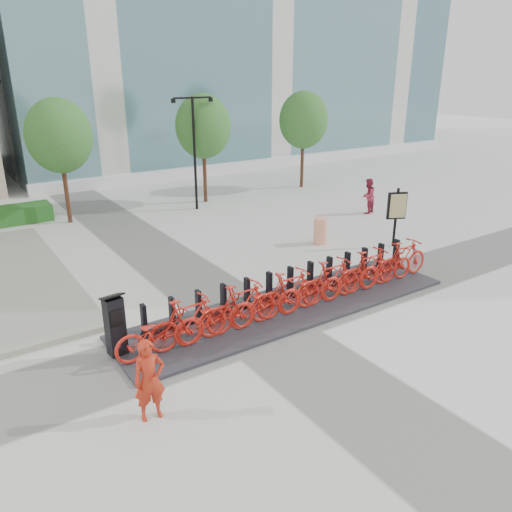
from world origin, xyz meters
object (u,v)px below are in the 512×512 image
bike_0 (159,332)px  worker_red (150,380)px  construction_barrel (320,231)px  map_sign (397,208)px  kiosk (115,325)px  pedestrian (368,196)px

bike_0 → worker_red: 2.09m
bike_0 → worker_red: bearing=152.4°
construction_barrel → map_sign: 2.84m
bike_0 → kiosk: 0.98m
bike_0 → kiosk: size_ratio=1.37×
bike_0 → pedestrian: bearing=-64.2°
bike_0 → construction_barrel: bike_0 is taller
bike_0 → map_sign: size_ratio=0.96×
bike_0 → kiosk: kiosk is taller
bike_0 → construction_barrel: size_ratio=2.14×
construction_barrel → map_sign: bearing=-39.8°
worker_red → map_sign: bearing=25.2°
bike_0 → pedestrian: 14.06m
pedestrian → map_sign: size_ratio=0.73×
bike_0 → construction_barrel: 9.09m
worker_red → map_sign: size_ratio=0.74×
construction_barrel → map_sign: (2.06, -1.71, 0.94)m
kiosk → construction_barrel: size_ratio=1.55×
map_sign → bike_0: bearing=-142.8°
kiosk → worker_red: size_ratio=0.94×
kiosk → construction_barrel: 9.60m
pedestrian → construction_barrel: size_ratio=1.64×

